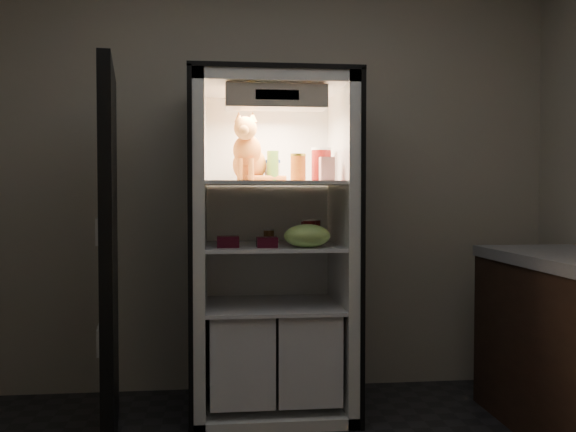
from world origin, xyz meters
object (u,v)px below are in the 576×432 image
at_px(pepper_jar, 321,165).
at_px(soda_can_a, 307,232).
at_px(parmesan_shaker, 273,166).
at_px(berry_box_left, 228,242).
at_px(mayo_tub, 272,171).
at_px(soda_can_c, 309,232).
at_px(soda_can_b, 314,232).
at_px(condiment_jar, 269,236).
at_px(tabby_cat, 249,156).
at_px(cream_carton, 327,169).
at_px(refrigerator, 271,270).
at_px(grape_bag, 307,236).
at_px(berry_box_right, 267,242).
at_px(salsa_jar, 298,167).

xyz_separation_m(pepper_jar, soda_can_a, (-0.07, 0.06, -0.38)).
relative_size(parmesan_shaker, berry_box_left, 1.49).
bearing_deg(mayo_tub, soda_can_c, -39.74).
height_order(mayo_tub, soda_can_b, mayo_tub).
xyz_separation_m(soda_can_b, condiment_jar, (-0.25, 0.07, -0.03)).
xyz_separation_m(tabby_cat, pepper_jar, (0.41, -0.02, -0.05)).
xyz_separation_m(tabby_cat, mayo_tub, (0.14, 0.04, -0.08)).
distance_m(mayo_tub, cream_carton, 0.37).
relative_size(refrigerator, condiment_jar, 22.58).
height_order(soda_can_c, berry_box_left, soda_can_c).
bearing_deg(grape_bag, berry_box_left, 171.69).
relative_size(tabby_cat, grape_bag, 1.56).
xyz_separation_m(cream_carton, soda_can_c, (-0.08, 0.10, -0.34)).
relative_size(tabby_cat, soda_can_c, 2.77).
distance_m(tabby_cat, grape_bag, 0.59).
relative_size(refrigerator, berry_box_right, 17.56).
bearing_deg(parmesan_shaker, cream_carton, -34.90).
bearing_deg(mayo_tub, soda_can_b, -22.16).
relative_size(mayo_tub, berry_box_left, 1.08).
bearing_deg(grape_bag, berry_box_right, 170.05).
height_order(parmesan_shaker, grape_bag, parmesan_shaker).
bearing_deg(cream_carton, soda_can_a, 105.18).
xyz_separation_m(pepper_jar, soda_can_c, (-0.08, -0.09, -0.38)).
bearing_deg(condiment_jar, soda_can_a, 6.42).
bearing_deg(pepper_jar, salsa_jar, -147.94).
relative_size(refrigerator, grape_bag, 7.68).
relative_size(parmesan_shaker, pepper_jar, 0.89).
relative_size(condiment_jar, berry_box_right, 0.78).
height_order(salsa_jar, soda_can_b, salsa_jar).
xyz_separation_m(soda_can_c, condiment_jar, (-0.21, 0.13, -0.03)).
xyz_separation_m(cream_carton, berry_box_left, (-0.53, 0.00, -0.38)).
height_order(parmesan_shaker, cream_carton, parmesan_shaker).
height_order(parmesan_shaker, salsa_jar, parmesan_shaker).
distance_m(salsa_jar, soda_can_b, 0.38).
distance_m(parmesan_shaker, cream_carton, 0.33).
distance_m(mayo_tub, berry_box_right, 0.48).
bearing_deg(pepper_jar, condiment_jar, 172.32).
xyz_separation_m(tabby_cat, salsa_jar, (0.27, -0.11, -0.07)).
bearing_deg(berry_box_right, grape_bag, -9.95).
bearing_deg(grape_bag, soda_can_c, 77.58).
relative_size(salsa_jar, soda_can_c, 1.09).
bearing_deg(salsa_jar, berry_box_left, -164.79).
xyz_separation_m(parmesan_shaker, soda_can_c, (0.19, -0.09, -0.37)).
bearing_deg(salsa_jar, cream_carton, -36.91).
bearing_deg(mayo_tub, refrigerator, -101.59).
xyz_separation_m(parmesan_shaker, grape_bag, (0.16, -0.25, -0.37)).
bearing_deg(mayo_tub, condiment_jar, -133.52).
bearing_deg(soda_can_c, pepper_jar, 49.43).
relative_size(tabby_cat, condiment_jar, 4.58).
relative_size(refrigerator, pepper_jar, 9.85).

